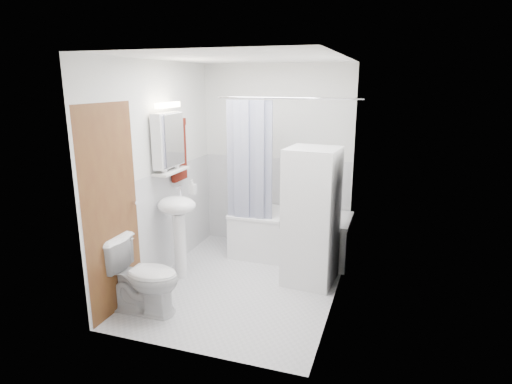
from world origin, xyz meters
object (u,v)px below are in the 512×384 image
(bathtub, at_px, (291,233))
(toilet, at_px, (143,276))
(sink, at_px, (178,218))
(washer_dryer, at_px, (311,217))

(bathtub, distance_m, toilet, 2.03)
(sink, distance_m, toilet, 0.86)
(bathtub, distance_m, sink, 1.49)
(sink, bearing_deg, washer_dryer, 13.80)
(bathtub, xyz_separation_m, toilet, (-1.03, -1.76, 0.05))
(bathtub, height_order, washer_dryer, washer_dryer)
(bathtub, bearing_deg, washer_dryer, -58.92)
(washer_dryer, xyz_separation_m, toilet, (-1.40, -1.14, -0.39))
(bathtub, bearing_deg, sink, -137.65)
(sink, distance_m, washer_dryer, 1.47)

